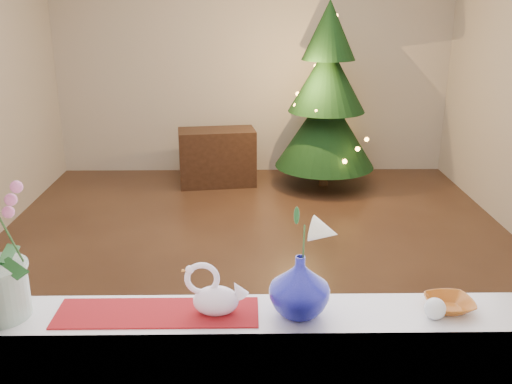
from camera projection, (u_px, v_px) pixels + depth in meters
ground at (256, 259)px, 4.52m from camera, size 5.00×5.00×0.00m
wall_back at (253, 56)px, 6.45m from camera, size 4.50×0.10×2.70m
wall_front at (269, 210)px, 1.72m from camera, size 4.50×0.10×2.70m
windowsill at (267, 318)px, 1.98m from camera, size 2.20×0.26×0.04m
window_frame at (270, 92)px, 1.63m from camera, size 2.22×0.06×1.60m
runner at (157, 313)px, 1.97m from camera, size 0.70×0.20×0.01m
swan at (216, 290)px, 1.94m from camera, size 0.24×0.18×0.18m
blue_vase at (300, 281)px, 1.93m from camera, size 0.26×0.26×0.25m
lily at (301, 221)px, 1.86m from camera, size 0.14×0.08×0.19m
paperweight at (435, 309)px, 1.93m from camera, size 0.09×0.09×0.07m
amber_dish at (449, 305)px, 1.99m from camera, size 0.15×0.15×0.03m
xmas_tree at (327, 97)px, 6.01m from camera, size 1.36×1.36×1.96m
side_table at (217, 157)px, 6.26m from camera, size 0.87×0.52×0.62m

